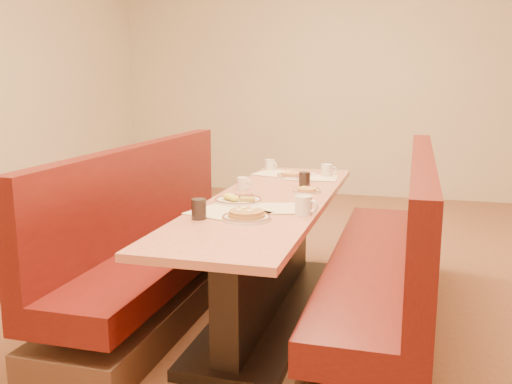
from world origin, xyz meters
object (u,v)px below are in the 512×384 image
(soda_tumbler_mid, at_px, (305,179))
(eggs_plate, at_px, (238,200))
(pancake_plate, at_px, (247,216))
(coffee_mug_c, at_px, (327,170))
(coffee_mug_b, at_px, (243,183))
(coffee_mug_d, at_px, (270,165))
(coffee_mug_a, at_px, (304,205))
(diner_table, at_px, (269,258))
(booth_right, at_px, (389,270))
(booth_left, at_px, (161,251))
(soda_tumbler_near, at_px, (199,209))

(soda_tumbler_mid, bearing_deg, eggs_plate, -115.89)
(pancake_plate, height_order, coffee_mug_c, coffee_mug_c)
(coffee_mug_b, xyz_separation_m, soda_tumbler_mid, (0.38, 0.20, 0.01))
(coffee_mug_c, height_order, coffee_mug_d, coffee_mug_c)
(eggs_plate, distance_m, soda_tumbler_mid, 0.66)
(pancake_plate, distance_m, coffee_mug_a, 0.33)
(diner_table, height_order, coffee_mug_b, coffee_mug_b)
(coffee_mug_d, bearing_deg, pancake_plate, -57.65)
(coffee_mug_c, bearing_deg, booth_right, -65.51)
(diner_table, relative_size, booth_left, 1.00)
(booth_left, relative_size, coffee_mug_a, 18.77)
(diner_table, distance_m, booth_right, 0.73)
(coffee_mug_b, relative_size, coffee_mug_c, 0.88)
(booth_left, height_order, pancake_plate, booth_left)
(eggs_plate, distance_m, coffee_mug_b, 0.40)
(booth_right, relative_size, eggs_plate, 8.73)
(coffee_mug_b, bearing_deg, coffee_mug_c, 74.96)
(booth_right, distance_m, eggs_plate, 0.99)
(booth_left, bearing_deg, soda_tumbler_near, -49.43)
(coffee_mug_b, distance_m, coffee_mug_d, 0.85)
(coffee_mug_a, bearing_deg, booth_right, 55.84)
(coffee_mug_d, bearing_deg, eggs_plate, -62.21)
(booth_right, height_order, coffee_mug_b, booth_right)
(eggs_plate, bearing_deg, coffee_mug_a, -24.48)
(diner_table, xyz_separation_m, soda_tumbler_near, (-0.23, -0.59, 0.43))
(booth_left, bearing_deg, pancake_plate, -35.52)
(coffee_mug_a, xyz_separation_m, soda_tumbler_near, (-0.51, -0.25, 0.00))
(booth_left, xyz_separation_m, coffee_mug_d, (0.46, 1.10, 0.43))
(eggs_plate, bearing_deg, booth_left, 166.13)
(booth_left, relative_size, soda_tumbler_mid, 23.95)
(eggs_plate, bearing_deg, soda_tumbler_mid, 64.11)
(coffee_mug_c, bearing_deg, booth_left, -140.30)
(soda_tumbler_near, bearing_deg, pancake_plate, 12.97)
(pancake_plate, xyz_separation_m, coffee_mug_c, (0.20, 1.46, 0.03))
(pancake_plate, height_order, soda_tumbler_mid, soda_tumbler_mid)
(coffee_mug_b, bearing_deg, soda_tumbler_near, -70.00)
(booth_left, xyz_separation_m, eggs_plate, (0.58, -0.14, 0.41))
(eggs_plate, height_order, coffee_mug_a, coffee_mug_a)
(coffee_mug_a, height_order, coffee_mug_d, coffee_mug_a)
(booth_right, bearing_deg, coffee_mug_c, 119.05)
(diner_table, bearing_deg, coffee_mug_a, -50.32)
(coffee_mug_a, relative_size, coffee_mug_c, 1.10)
(coffee_mug_d, bearing_deg, soda_tumbler_mid, -35.50)
(booth_left, height_order, coffee_mug_b, booth_left)
(pancake_plate, relative_size, coffee_mug_c, 2.16)
(booth_right, bearing_deg, diner_table, 180.00)
(eggs_plate, relative_size, coffee_mug_c, 2.37)
(diner_table, bearing_deg, pancake_plate, -88.29)
(pancake_plate, distance_m, coffee_mug_b, 0.82)
(coffee_mug_c, bearing_deg, coffee_mug_a, -91.59)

